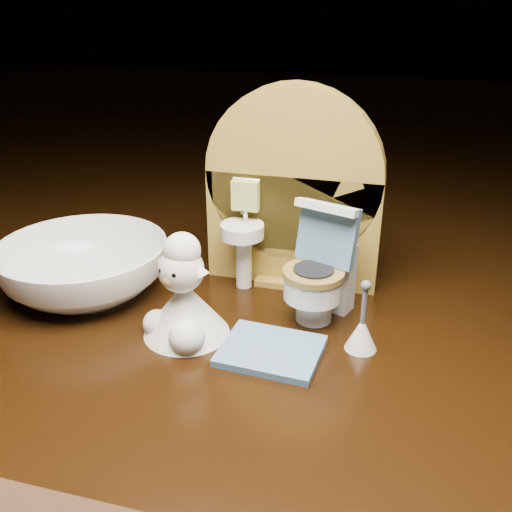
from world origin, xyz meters
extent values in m
cube|color=black|center=(0.00, 0.00, -0.05)|extent=(2.50, 2.50, 0.10)
cube|color=#A6842E|center=(0.00, 0.07, 0.04)|extent=(0.13, 0.02, 0.09)
cylinder|color=#A6842E|center=(0.00, 0.07, 0.09)|extent=(0.13, 0.02, 0.13)
cube|color=#A6842E|center=(0.00, 0.07, 0.00)|extent=(0.05, 0.04, 0.01)
cylinder|color=white|center=(-0.03, 0.05, 0.02)|extent=(0.01, 0.01, 0.04)
cylinder|color=white|center=(-0.03, 0.04, 0.05)|extent=(0.03, 0.03, 0.01)
cylinder|color=silver|center=(-0.03, 0.05, 0.06)|extent=(0.00, 0.00, 0.01)
cube|color=#BCCB5E|center=(-0.03, 0.05, 0.07)|extent=(0.02, 0.01, 0.02)
cube|color=#A6842E|center=(0.04, 0.06, 0.05)|extent=(0.02, 0.01, 0.02)
cylinder|color=#C2B48A|center=(0.04, 0.05, 0.05)|extent=(0.02, 0.02, 0.02)
cylinder|color=white|center=(0.03, 0.01, 0.01)|extent=(0.02, 0.02, 0.02)
cylinder|color=white|center=(0.03, 0.01, 0.03)|extent=(0.04, 0.04, 0.02)
cylinder|color=olive|center=(0.03, 0.01, 0.04)|extent=(0.04, 0.04, 0.00)
cube|color=white|center=(0.03, 0.03, 0.02)|extent=(0.04, 0.03, 0.05)
cube|color=slate|center=(0.03, 0.03, 0.06)|extent=(0.04, 0.03, 0.04)
cube|color=white|center=(0.03, 0.02, 0.08)|extent=(0.04, 0.02, 0.01)
cylinder|color=#8FB242|center=(0.04, 0.03, 0.06)|extent=(0.01, 0.01, 0.01)
cube|color=slate|center=(0.01, -0.04, 0.00)|extent=(0.06, 0.05, 0.00)
cone|color=white|center=(0.06, -0.01, 0.01)|extent=(0.02, 0.02, 0.02)
cylinder|color=#59595B|center=(0.06, -0.01, 0.03)|extent=(0.00, 0.00, 0.03)
sphere|color=#59595B|center=(0.06, -0.01, 0.05)|extent=(0.01, 0.01, 0.01)
cone|color=silver|center=(-0.05, -0.03, 0.02)|extent=(0.06, 0.06, 0.04)
sphere|color=silver|center=(-0.04, -0.05, 0.01)|extent=(0.02, 0.02, 0.02)
sphere|color=silver|center=(-0.07, -0.03, 0.01)|extent=(0.02, 0.02, 0.02)
sphere|color=silver|center=(-0.05, -0.03, 0.05)|extent=(0.03, 0.03, 0.03)
sphere|color=olive|center=(-0.05, -0.04, 0.04)|extent=(0.01, 0.01, 0.01)
sphere|color=silver|center=(-0.05, -0.03, 0.06)|extent=(0.02, 0.02, 0.02)
cone|color=silver|center=(-0.06, -0.02, 0.05)|extent=(0.02, 0.01, 0.01)
cone|color=silver|center=(-0.04, -0.03, 0.05)|extent=(0.02, 0.01, 0.01)
sphere|color=black|center=(-0.06, -0.04, 0.05)|extent=(0.00, 0.00, 0.00)
sphere|color=black|center=(-0.05, -0.04, 0.05)|extent=(0.00, 0.00, 0.00)
imported|color=white|center=(-0.14, 0.01, 0.02)|extent=(0.15, 0.15, 0.04)
camera|label=1|loc=(0.08, -0.32, 0.21)|focal=40.00mm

